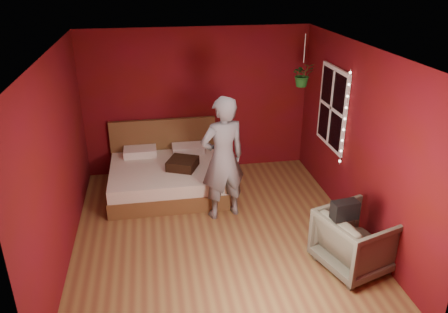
{
  "coord_description": "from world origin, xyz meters",
  "views": [
    {
      "loc": [
        -0.81,
        -5.23,
        3.56
      ],
      "look_at": [
        0.17,
        0.4,
        1.03
      ],
      "focal_mm": 35.0,
      "sensor_mm": 36.0,
      "label": 1
    }
  ],
  "objects": [
    {
      "name": "floor",
      "position": [
        0.0,
        0.0,
        0.0
      ],
      "size": [
        4.5,
        4.5,
        0.0
      ],
      "primitive_type": "plane",
      "color": "brown",
      "rests_on": "ground"
    },
    {
      "name": "room_walls",
      "position": [
        0.0,
        0.0,
        1.68
      ],
      "size": [
        4.04,
        4.54,
        2.62
      ],
      "color": "#5A0917",
      "rests_on": "ground"
    },
    {
      "name": "window",
      "position": [
        1.97,
        0.9,
        1.5
      ],
      "size": [
        0.05,
        0.97,
        1.27
      ],
      "color": "white",
      "rests_on": "room_walls"
    },
    {
      "name": "fairy_lights",
      "position": [
        1.94,
        0.37,
        1.5
      ],
      "size": [
        0.04,
        0.04,
        1.45
      ],
      "color": "silver",
      "rests_on": "room_walls"
    },
    {
      "name": "bed",
      "position": [
        -0.64,
        1.49,
        0.27
      ],
      "size": [
        1.88,
        1.6,
        1.03
      ],
      "color": "brown",
      "rests_on": "ground"
    },
    {
      "name": "person",
      "position": [
        0.17,
        0.5,
        0.95
      ],
      "size": [
        0.79,
        0.62,
        1.89
      ],
      "primitive_type": "imported",
      "rotation": [
        0.0,
        0.0,
        3.41
      ],
      "color": "slate",
      "rests_on": "ground"
    },
    {
      "name": "armchair",
      "position": [
        1.6,
        -1.02,
        0.39
      ],
      "size": [
        1.07,
        1.05,
        0.78
      ],
      "primitive_type": "imported",
      "rotation": [
        0.0,
        0.0,
        1.89
      ],
      "color": "#585646",
      "rests_on": "ground"
    },
    {
      "name": "handbag",
      "position": [
        1.36,
        -1.08,
        0.89
      ],
      "size": [
        0.33,
        0.2,
        0.23
      ],
      "primitive_type": "cube",
      "rotation": [
        0.0,
        0.0,
        0.13
      ],
      "color": "black",
      "rests_on": "armchair"
    },
    {
      "name": "throw_pillow",
      "position": [
        -0.37,
        1.29,
        0.55
      ],
      "size": [
        0.58,
        0.58,
        0.16
      ],
      "primitive_type": "cube",
      "rotation": [
        0.0,
        0.0,
        -0.42
      ],
      "color": "black",
      "rests_on": "bed"
    },
    {
      "name": "hanging_plant",
      "position": [
        1.54,
        1.15,
        1.98
      ],
      "size": [
        0.34,
        0.3,
        0.81
      ],
      "color": "silver",
      "rests_on": "room_walls"
    }
  ]
}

